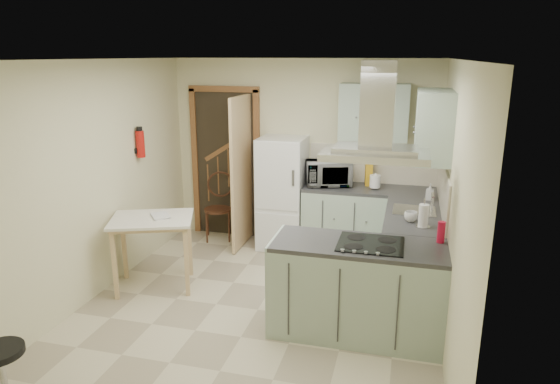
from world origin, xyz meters
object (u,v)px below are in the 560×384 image
(stool, at_px, (3,376))
(microwave, at_px, (328,173))
(extractor_hood, at_px, (375,155))
(peninsula, at_px, (357,289))
(bentwood_chair, at_px, (218,210))
(drop_leaf_table, at_px, (154,253))
(fridge, at_px, (282,193))

(stool, distance_m, microwave, 4.17)
(extractor_hood, relative_size, microwave, 1.58)
(peninsula, relative_size, bentwood_chair, 1.79)
(peninsula, height_order, microwave, microwave)
(extractor_hood, height_order, bentwood_chair, extractor_hood)
(stool, height_order, microwave, microwave)
(drop_leaf_table, height_order, microwave, microwave)
(extractor_hood, distance_m, stool, 3.38)
(stool, bearing_deg, peninsula, 34.41)
(peninsula, bearing_deg, extractor_hood, 0.00)
(bentwood_chair, distance_m, stool, 3.70)
(peninsula, bearing_deg, stool, -145.59)
(microwave, bearing_deg, stool, -134.88)
(fridge, bearing_deg, bentwood_chair, 177.95)
(fridge, height_order, bentwood_chair, fridge)
(fridge, bearing_deg, microwave, 1.76)
(bentwood_chair, bearing_deg, stool, -113.62)
(fridge, bearing_deg, extractor_hood, -56.21)
(fridge, distance_m, microwave, 0.68)
(peninsula, distance_m, bentwood_chair, 2.96)
(extractor_hood, bearing_deg, peninsula, 180.00)
(fridge, distance_m, peninsula, 2.35)
(bentwood_chair, bearing_deg, fridge, -21.64)
(fridge, height_order, extractor_hood, extractor_hood)
(bentwood_chair, bearing_deg, peninsula, -62.39)
(extractor_hood, xyz_separation_m, stool, (-2.53, -1.67, -1.48))
(extractor_hood, height_order, drop_leaf_table, extractor_hood)
(microwave, bearing_deg, bentwood_chair, 160.93)
(extractor_hood, height_order, microwave, extractor_hood)
(stool, bearing_deg, bentwood_chair, 85.97)
(peninsula, height_order, stool, peninsula)
(extractor_hood, bearing_deg, fridge, 123.79)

